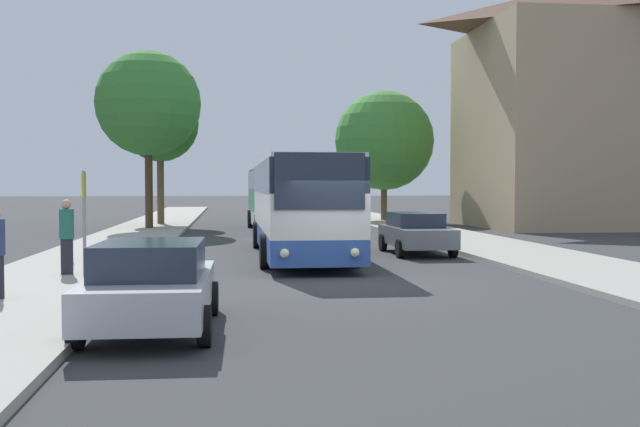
% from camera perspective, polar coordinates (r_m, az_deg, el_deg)
% --- Properties ---
extents(ground_plane, '(300.00, 300.00, 0.00)m').
position_cam_1_polar(ground_plane, '(18.44, 1.75, -5.25)').
color(ground_plane, '#38383A').
rests_on(ground_plane, ground).
extents(sidewalk_left, '(4.00, 120.00, 0.15)m').
position_cam_1_polar(sidewalk_left, '(18.71, -20.04, -5.04)').
color(sidewalk_left, '#A39E93').
rests_on(sidewalk_left, ground_plane).
extents(sidewalk_right, '(4.00, 120.00, 0.15)m').
position_cam_1_polar(sidewalk_right, '(20.67, 21.37, -4.39)').
color(sidewalk_right, '#A39E93').
rests_on(sidewalk_right, ground_plane).
extents(building_right_background, '(17.43, 10.89, 14.59)m').
position_cam_1_polar(building_right_background, '(47.00, 22.22, 8.01)').
color(building_right_background, tan).
rests_on(building_right_background, ground_plane).
extents(bus_front, '(2.92, 12.05, 3.23)m').
position_cam_1_polar(bus_front, '(24.90, -1.59, 0.68)').
color(bus_front, '#2D519E').
rests_on(bus_front, ground_plane).
extents(bus_middle, '(2.94, 10.99, 3.25)m').
position_cam_1_polar(bus_middle, '(38.90, -3.27, 1.22)').
color(bus_middle, silver).
rests_on(bus_middle, ground_plane).
extents(parked_car_left_curb, '(2.11, 4.41, 1.47)m').
position_cam_1_polar(parked_car_left_curb, '(12.54, -12.71, -5.29)').
color(parked_car_left_curb, '#B7B7BC').
rests_on(parked_car_left_curb, ground_plane).
extents(parked_car_right_near, '(2.01, 4.27, 1.43)m').
position_cam_1_polar(parked_car_right_near, '(26.07, 7.33, -1.43)').
color(parked_car_right_near, slate).
rests_on(parked_car_right_near, ground_plane).
extents(parked_car_right_far, '(2.27, 4.67, 1.43)m').
position_cam_1_polar(parked_car_right_far, '(46.36, 1.08, 0.17)').
color(parked_car_right_far, silver).
rests_on(parked_car_right_far, ground_plane).
extents(bus_stop_sign, '(0.08, 0.45, 2.58)m').
position_cam_1_polar(bus_stop_sign, '(19.04, -17.53, 0.16)').
color(bus_stop_sign, gray).
rests_on(bus_stop_sign, sidewalk_left).
extents(pedestrian_waiting_near, '(0.36, 0.36, 1.88)m').
position_cam_1_polar(pedestrian_waiting_near, '(19.77, -18.74, -1.65)').
color(pedestrian_waiting_near, '#23232D').
rests_on(pedestrian_waiting_near, sidewalk_left).
extents(pedestrian_waiting_far, '(0.36, 0.36, 1.71)m').
position_cam_1_polar(pedestrian_waiting_far, '(23.62, -18.82, -1.27)').
color(pedestrian_waiting_far, '#23232D').
rests_on(pedestrian_waiting_far, sidewalk_left).
extents(tree_left_near, '(5.45, 5.45, 9.20)m').
position_cam_1_polar(tree_left_near, '(40.26, -12.96, 8.15)').
color(tree_left_near, '#47331E').
rests_on(tree_left_near, sidewalk_left).
extents(tree_left_far, '(4.42, 4.42, 8.01)m').
position_cam_1_polar(tree_left_far, '(44.49, -12.09, 6.69)').
color(tree_left_far, brown).
rests_on(tree_left_far, sidewalk_left).
extents(tree_right_near, '(6.37, 6.37, 8.28)m').
position_cam_1_polar(tree_right_near, '(48.44, 4.91, 5.55)').
color(tree_right_near, brown).
rests_on(tree_right_near, sidewalk_right).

